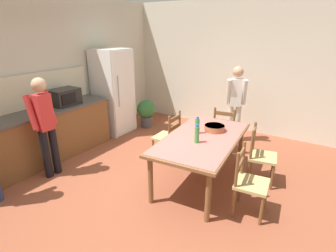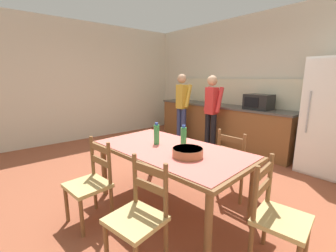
# 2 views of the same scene
# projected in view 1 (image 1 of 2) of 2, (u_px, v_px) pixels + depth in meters

# --- Properties ---
(ground_plane) EXTENTS (8.32, 8.32, 0.00)m
(ground_plane) POSITION_uv_depth(u_px,v_px,m) (154.00, 190.00, 3.92)
(ground_plane) COLOR brown
(wall_back) EXTENTS (6.52, 0.12, 2.90)m
(wall_back) POSITION_uv_depth(u_px,v_px,m) (34.00, 77.00, 4.77)
(wall_back) COLOR beige
(wall_back) RESTS_ON ground
(wall_right) EXTENTS (0.12, 5.20, 2.90)m
(wall_right) POSITION_uv_depth(u_px,v_px,m) (237.00, 67.00, 5.97)
(wall_right) COLOR beige
(wall_right) RESTS_ON ground
(kitchen_counter) EXTENTS (3.47, 0.66, 0.93)m
(kitchen_counter) POSITION_uv_depth(u_px,v_px,m) (20.00, 144.00, 4.34)
(kitchen_counter) COLOR brown
(kitchen_counter) RESTS_ON ground
(counter_splashback) EXTENTS (3.43, 0.03, 0.60)m
(counter_splashback) POSITION_uv_depth(u_px,v_px,m) (0.00, 97.00, 4.23)
(counter_splashback) COLOR beige
(counter_splashback) RESTS_ON kitchen_counter
(refrigerator) EXTENTS (0.70, 0.73, 1.88)m
(refrigerator) POSITION_uv_depth(u_px,v_px,m) (113.00, 92.00, 5.88)
(refrigerator) COLOR white
(refrigerator) RESTS_ON ground
(microwave) EXTENTS (0.50, 0.39, 0.30)m
(microwave) POSITION_uv_depth(u_px,v_px,m) (65.00, 97.00, 4.86)
(microwave) COLOR black
(microwave) RESTS_ON kitchen_counter
(dining_table) EXTENTS (1.96, 1.18, 0.75)m
(dining_table) POSITION_uv_depth(u_px,v_px,m) (202.00, 141.00, 3.94)
(dining_table) COLOR brown
(dining_table) RESTS_ON ground
(bottle_near_centre) EXTENTS (0.07, 0.07, 0.27)m
(bottle_near_centre) POSITION_uv_depth(u_px,v_px,m) (197.00, 134.00, 3.67)
(bottle_near_centre) COLOR green
(bottle_near_centre) RESTS_ON dining_table
(bottle_off_centre) EXTENTS (0.07, 0.07, 0.27)m
(bottle_off_centre) POSITION_uv_depth(u_px,v_px,m) (197.00, 126.00, 4.00)
(bottle_off_centre) COLOR green
(bottle_off_centre) RESTS_ON dining_table
(serving_bowl) EXTENTS (0.32, 0.32, 0.09)m
(serving_bowl) POSITION_uv_depth(u_px,v_px,m) (215.00, 128.00, 4.13)
(serving_bowl) COLOR #9E6642
(serving_bowl) RESTS_ON dining_table
(chair_side_far_right) EXTENTS (0.43, 0.41, 0.91)m
(chair_side_far_right) POSITION_uv_depth(u_px,v_px,m) (168.00, 137.00, 4.72)
(chair_side_far_right) COLOR brown
(chair_side_far_right) RESTS_ON ground
(chair_side_near_right) EXTENTS (0.49, 0.47, 0.91)m
(chair_side_near_right) POSITION_uv_depth(u_px,v_px,m) (260.00, 156.00, 4.02)
(chair_side_near_right) COLOR brown
(chair_side_near_right) RESTS_ON ground
(chair_side_near_left) EXTENTS (0.46, 0.44, 0.91)m
(chair_side_near_left) POSITION_uv_depth(u_px,v_px,m) (249.00, 182.00, 3.32)
(chair_side_near_left) COLOR brown
(chair_side_near_left) RESTS_ON ground
(chair_head_end) EXTENTS (0.46, 0.48, 0.91)m
(chair_head_end) POSITION_uv_depth(u_px,v_px,m) (225.00, 130.00, 5.04)
(chair_head_end) COLOR brown
(chair_head_end) RESTS_ON ground
(person_at_counter) EXTENTS (0.40, 0.28, 1.61)m
(person_at_counter) POSITION_uv_depth(u_px,v_px,m) (45.00, 123.00, 4.05)
(person_at_counter) COLOR black
(person_at_counter) RESTS_ON ground
(person_by_table) EXTENTS (0.35, 0.45, 1.58)m
(person_by_table) POSITION_uv_depth(u_px,v_px,m) (235.00, 101.00, 5.33)
(person_by_table) COLOR silver
(person_by_table) RESTS_ON ground
(potted_plant) EXTENTS (0.44, 0.44, 0.67)m
(potted_plant) POSITION_uv_depth(u_px,v_px,m) (146.00, 111.00, 6.35)
(potted_plant) COLOR #4C4C51
(potted_plant) RESTS_ON ground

